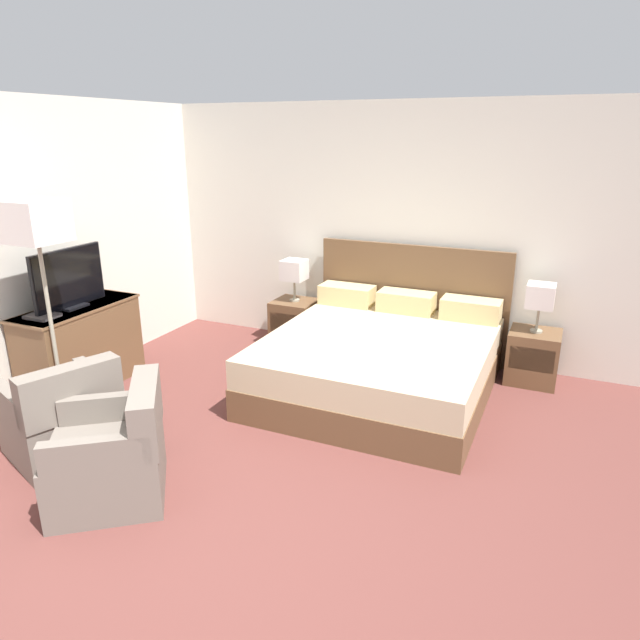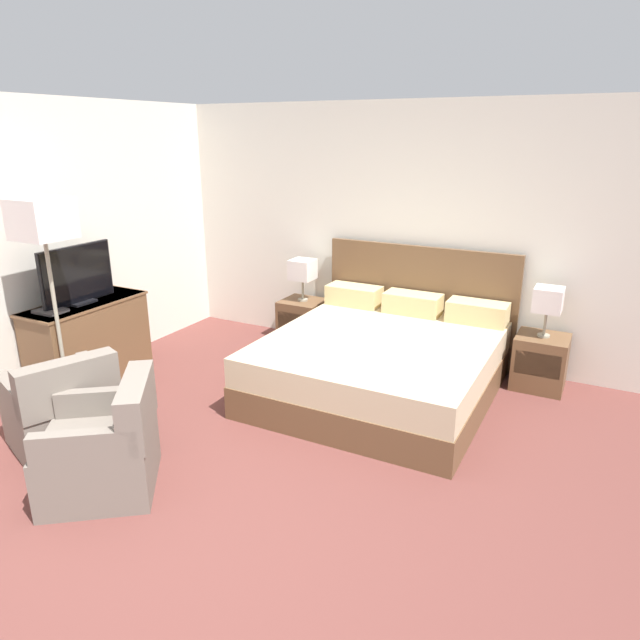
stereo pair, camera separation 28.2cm
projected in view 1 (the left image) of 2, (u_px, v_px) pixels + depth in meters
ground_plane at (220, 528)px, 3.41m from camera, size 9.81×9.81×0.00m
wall_back at (392, 232)px, 5.87m from camera, size 6.23×0.06×2.56m
wall_left at (57, 245)px, 5.15m from camera, size 0.06×5.07×2.56m
bed at (381, 359)px, 5.17m from camera, size 1.97×2.09×1.17m
nightstand_left at (295, 322)px, 6.31m from camera, size 0.46×0.43×0.50m
nightstand_right at (533, 357)px, 5.34m from camera, size 0.46×0.43×0.50m
table_lamp_left at (294, 271)px, 6.13m from camera, size 0.24×0.24×0.46m
table_lamp_right at (540, 296)px, 5.16m from camera, size 0.24×0.24×0.46m
dresser at (81, 346)px, 5.18m from camera, size 0.47×1.13×0.78m
tv at (69, 280)px, 4.96m from camera, size 0.18×0.75×0.53m
book_red_cover at (42, 316)px, 4.76m from camera, size 0.25×0.20×0.03m
armchair_by_window at (63, 419)px, 4.11m from camera, size 0.89×0.88×0.76m
armchair_companion at (114, 456)px, 3.64m from camera, size 0.96×0.96×0.76m
floor_lamp at (37, 233)px, 4.29m from camera, size 0.38×0.38×1.78m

